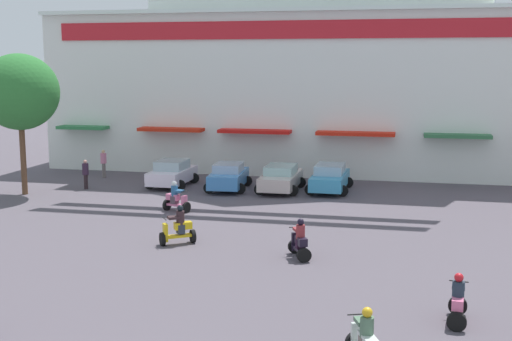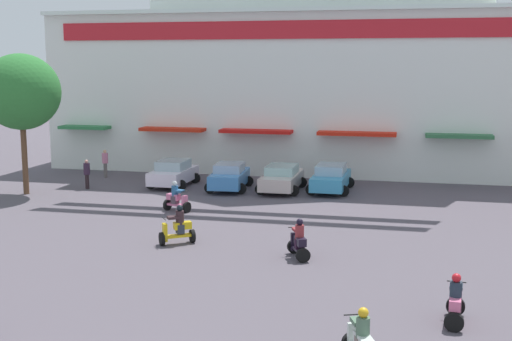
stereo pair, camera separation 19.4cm
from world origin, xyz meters
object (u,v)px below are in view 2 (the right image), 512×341
plaza_tree_0 (21,92)px  scooter_rider_6 (177,199)px  parked_car_2 (282,178)px  scooter_rider_5 (299,242)px  parked_car_0 (173,173)px  pedestrian_0 (105,162)px  pedestrian_1 (87,172)px  scooter_rider_4 (455,303)px  parked_car_3 (331,178)px  scooter_rider_8 (178,228)px  scooter_rider_2 (361,341)px  parked_car_1 (229,176)px

plaza_tree_0 → scooter_rider_6: plaza_tree_0 is taller
parked_car_2 → scooter_rider_5: 12.86m
parked_car_0 → pedestrian_0: size_ratio=2.26×
pedestrian_1 → scooter_rider_5: bearing=-37.9°
scooter_rider_6 → parked_car_0: bearing=111.2°
parked_car_0 → pedestrian_0: 5.43m
parked_car_2 → scooter_rider_4: (8.17, -17.69, -0.14)m
pedestrian_1 → parked_car_3: bearing=9.8°
parked_car_0 → scooter_rider_8: size_ratio=2.51×
scooter_rider_2 → scooter_rider_8: (-7.77, 9.19, 0.04)m
parked_car_0 → scooter_rider_6: 6.71m
scooter_rider_2 → parked_car_3: bearing=98.6°
parked_car_1 → pedestrian_1: bearing=-169.0°
parked_car_2 → pedestrian_0: size_ratio=2.43×
plaza_tree_0 → parked_car_3: bearing=15.5°
parked_car_3 → scooter_rider_8: scooter_rider_8 is taller
scooter_rider_2 → pedestrian_1: size_ratio=0.95×
pedestrian_0 → plaza_tree_0: bearing=-107.6°
parked_car_2 → scooter_rider_4: parked_car_2 is taller
scooter_rider_4 → parked_car_1: bearing=122.4°
parked_car_3 → scooter_rider_5: 13.05m
parked_car_3 → scooter_rider_4: parked_car_3 is taller
scooter_rider_5 → plaza_tree_0: bearing=152.1°
parked_car_2 → scooter_rider_4: size_ratio=2.89×
parked_car_3 → scooter_rider_8: size_ratio=2.76×
parked_car_1 → scooter_rider_2: size_ratio=2.52×
pedestrian_0 → parked_car_1: bearing=-14.6°
plaza_tree_0 → scooter_rider_2: plaza_tree_0 is taller
parked_car_2 → scooter_rider_6: size_ratio=2.87×
parked_car_2 → pedestrian_0: pedestrian_0 is taller
scooter_rider_4 → scooter_rider_8: 11.73m
plaza_tree_0 → parked_car_1: bearing=19.2°
parked_car_3 → scooter_rider_4: 19.05m
parked_car_3 → scooter_rider_2: bearing=-81.4°
scooter_rider_4 → scooter_rider_8: bearing=149.1°
scooter_rider_2 → scooter_rider_5: 8.82m
plaza_tree_0 → scooter_rider_4: size_ratio=5.17×
plaza_tree_0 → pedestrian_1: size_ratio=4.53×
scooter_rider_6 → parked_car_1: bearing=80.4°
parked_car_1 → parked_car_2: parked_car_1 is taller
parked_car_0 → scooter_rider_2: bearing=-59.8°
plaza_tree_0 → scooter_rider_6: size_ratio=5.13×
parked_car_1 → pedestrian_0: bearing=165.4°
scooter_rider_6 → parked_car_2: bearing=57.6°
scooter_rider_4 → scooter_rider_5: bearing=134.8°
parked_car_2 → plaza_tree_0: bearing=-163.8°
parked_car_2 → scooter_rider_8: size_ratio=2.71×
pedestrian_1 → parked_car_2: bearing=9.3°
plaza_tree_0 → scooter_rider_5: 19.07m
parked_car_2 → parked_car_3: size_ratio=0.98×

